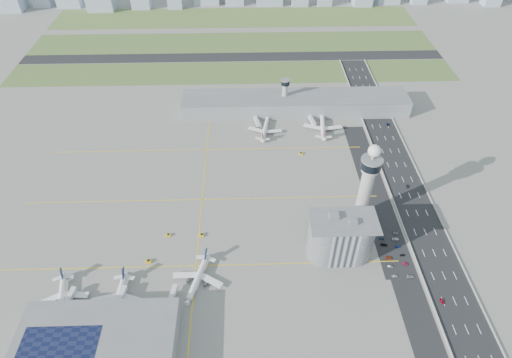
{
  "coord_description": "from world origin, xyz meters",
  "views": [
    {
      "loc": [
        -6.53,
        -196.55,
        222.57
      ],
      "look_at": [
        0.0,
        35.0,
        15.0
      ],
      "focal_mm": 30.0,
      "sensor_mm": 36.0,
      "label": 1
    }
  ],
  "objects_px": {
    "control_tower": "(367,182)",
    "jet_bridge_near_0": "(64,310)",
    "car_lot_2": "(389,258)",
    "car_lot_4": "(382,239)",
    "car_lot_9": "(398,247)",
    "car_lot_10": "(395,239)",
    "car_hw_4": "(359,93)",
    "tug_3": "(202,235)",
    "car_lot_3": "(384,245)",
    "tug_2": "(168,235)",
    "car_hw_2": "(388,125)",
    "airplane_near_c": "(197,277)",
    "car_lot_5": "(379,233)",
    "airplane_near_a": "(60,297)",
    "admin_building": "(341,237)",
    "jet_bridge_near_1": "(117,309)",
    "car_lot_1": "(390,266)",
    "car_lot_7": "(405,264)",
    "secondary_tower": "(285,92)",
    "jet_bridge_far_0": "(255,118)",
    "jet_bridge_near_2": "(169,307)",
    "tug_0": "(124,275)",
    "airplane_far_b": "(323,123)",
    "airplane_near_b": "(117,298)",
    "car_lot_6": "(410,276)",
    "car_hw_1": "(407,186)",
    "car_hw_0": "(442,301)",
    "car_lot_8": "(403,255)",
    "tug_1": "(148,261)",
    "car_lot_0": "(395,276)",
    "airplane_far_a": "(265,127)",
    "tug_4": "(261,139)",
    "tug_5": "(301,153)"
  },
  "relations": [
    {
      "from": "car_lot_0",
      "to": "car_hw_2",
      "type": "distance_m",
      "value": 167.78
    },
    {
      "from": "airplane_far_b",
      "to": "jet_bridge_near_0",
      "type": "xyz_separation_m",
      "value": [
        -175.1,
        -179.12,
        -2.92
      ]
    },
    {
      "from": "airplane_near_b",
      "to": "car_hw_2",
      "type": "distance_m",
      "value": 271.91
    },
    {
      "from": "car_lot_2",
      "to": "car_lot_4",
      "type": "xyz_separation_m",
      "value": [
        -0.26,
        16.24,
        -0.02
      ]
    },
    {
      "from": "airplane_near_b",
      "to": "car_hw_0",
      "type": "relative_size",
      "value": 9.7
    },
    {
      "from": "car_hw_4",
      "to": "car_lot_10",
      "type": "bearing_deg",
      "value": -103.38
    },
    {
      "from": "airplane_near_b",
      "to": "tug_2",
      "type": "height_order",
      "value": "airplane_near_b"
    },
    {
      "from": "jet_bridge_near_2",
      "to": "tug_0",
      "type": "distance_m",
      "value": 39.72
    },
    {
      "from": "airplane_near_c",
      "to": "car_lot_5",
      "type": "bearing_deg",
      "value": 122.35
    },
    {
      "from": "secondary_tower",
      "to": "jet_bridge_near_1",
      "type": "distance_m",
      "value": 239.88
    },
    {
      "from": "car_lot_6",
      "to": "car_lot_9",
      "type": "distance_m",
      "value": 23.75
    },
    {
      "from": "car_lot_8",
      "to": "tug_5",
      "type": "bearing_deg",
      "value": 23.6
    },
    {
      "from": "jet_bridge_far_0",
      "to": "car_lot_1",
      "type": "relative_size",
      "value": 4.12
    },
    {
      "from": "admin_building",
      "to": "jet_bridge_near_1",
      "type": "bearing_deg",
      "value": -163.88
    },
    {
      "from": "jet_bridge_near_2",
      "to": "car_hw_0",
      "type": "distance_m",
      "value": 160.3
    },
    {
      "from": "jet_bridge_near_1",
      "to": "jet_bridge_far_0",
      "type": "distance_m",
      "value": 210.89
    },
    {
      "from": "jet_bridge_near_2",
      "to": "car_lot_10",
      "type": "xyz_separation_m",
      "value": [
        145.61,
        48.76,
        -2.2
      ]
    },
    {
      "from": "airplane_far_b",
      "to": "car_lot_4",
      "type": "distance_m",
      "value": 131.47
    },
    {
      "from": "admin_building",
      "to": "airplane_near_b",
      "type": "xyz_separation_m",
      "value": [
        -135.64,
        -33.76,
        -10.06
      ]
    },
    {
      "from": "car_lot_5",
      "to": "car_hw_0",
      "type": "relative_size",
      "value": 0.9
    },
    {
      "from": "car_lot_9",
      "to": "car_lot_10",
      "type": "distance_m",
      "value": 6.37
    },
    {
      "from": "control_tower",
      "to": "tug_1",
      "type": "distance_m",
      "value": 150.58
    },
    {
      "from": "airplane_near_a",
      "to": "car_hw_2",
      "type": "distance_m",
      "value": 296.73
    },
    {
      "from": "jet_bridge_near_0",
      "to": "tug_0",
      "type": "height_order",
      "value": "jet_bridge_near_0"
    },
    {
      "from": "tug_2",
      "to": "car_hw_2",
      "type": "bearing_deg",
      "value": 108.34
    },
    {
      "from": "airplane_far_a",
      "to": "tug_3",
      "type": "distance_m",
      "value": 129.56
    },
    {
      "from": "tug_3",
      "to": "car_lot_4",
      "type": "bearing_deg",
      "value": -17.8
    },
    {
      "from": "car_lot_9",
      "to": "car_hw_1",
      "type": "relative_size",
      "value": 1.06
    },
    {
      "from": "airplane_near_c",
      "to": "tug_3",
      "type": "distance_m",
      "value": 37.41
    },
    {
      "from": "car_lot_2",
      "to": "car_hw_4",
      "type": "height_order",
      "value": "car_lot_2"
    },
    {
      "from": "car_lot_7",
      "to": "car_hw_2",
      "type": "distance_m",
      "value": 156.94
    },
    {
      "from": "airplane_near_b",
      "to": "car_lot_0",
      "type": "xyz_separation_m",
      "value": [
        167.83,
        14.04,
        -4.63
      ]
    },
    {
      "from": "control_tower",
      "to": "car_hw_4",
      "type": "distance_m",
      "value": 177.27
    },
    {
      "from": "jet_bridge_far_0",
      "to": "tug_2",
      "type": "height_order",
      "value": "jet_bridge_far_0"
    },
    {
      "from": "car_hw_4",
      "to": "car_lot_3",
      "type": "bearing_deg",
      "value": -105.86
    },
    {
      "from": "secondary_tower",
      "to": "jet_bridge_near_1",
      "type": "bearing_deg",
      "value": -118.17
    },
    {
      "from": "tug_3",
      "to": "car_lot_3",
      "type": "height_order",
      "value": "tug_3"
    },
    {
      "from": "secondary_tower",
      "to": "car_lot_4",
      "type": "distance_m",
      "value": 171.12
    },
    {
      "from": "car_lot_4",
      "to": "car_hw_2",
      "type": "relative_size",
      "value": 0.86
    },
    {
      "from": "jet_bridge_near_2",
      "to": "tug_4",
      "type": "distance_m",
      "value": 174.38
    },
    {
      "from": "control_tower",
      "to": "car_hw_2",
      "type": "relative_size",
      "value": 15.37
    },
    {
      "from": "car_hw_2",
      "to": "car_lot_6",
      "type": "bearing_deg",
      "value": -94.82
    },
    {
      "from": "car_lot_8",
      "to": "car_lot_1",
      "type": "bearing_deg",
      "value": 126.8
    },
    {
      "from": "car_lot_1",
      "to": "car_lot_7",
      "type": "bearing_deg",
      "value": -77.15
    },
    {
      "from": "airplane_near_b",
      "to": "jet_bridge_near_1",
      "type": "distance_m",
      "value": 5.8
    },
    {
      "from": "control_tower",
      "to": "jet_bridge_near_0",
      "type": "height_order",
      "value": "control_tower"
    },
    {
      "from": "airplane_near_a",
      "to": "car_hw_0",
      "type": "relative_size",
      "value": 9.45
    },
    {
      "from": "tug_2",
      "to": "car_lot_10",
      "type": "relative_size",
      "value": 0.71
    },
    {
      "from": "car_hw_0",
      "to": "car_lot_5",
      "type": "bearing_deg",
      "value": 105.24
    },
    {
      "from": "tug_1",
      "to": "car_lot_7",
      "type": "distance_m",
      "value": 164.03
    }
  ]
}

